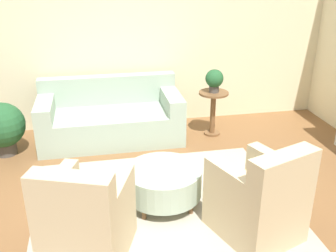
# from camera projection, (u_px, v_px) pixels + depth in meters

# --- Properties ---
(ground_plane) EXTENTS (16.00, 16.00, 0.00)m
(ground_plane) POSITION_uv_depth(u_px,v_px,m) (164.00, 209.00, 4.33)
(ground_plane) COLOR brown
(wall_back) EXTENTS (9.07, 0.12, 2.80)m
(wall_back) POSITION_uv_depth(u_px,v_px,m) (133.00, 38.00, 6.12)
(wall_back) COLOR beige
(wall_back) RESTS_ON ground_plane
(rug) EXTENTS (2.79, 2.49, 0.01)m
(rug) POSITION_uv_depth(u_px,v_px,m) (164.00, 208.00, 4.33)
(rug) COLOR #B2A893
(rug) RESTS_ON ground_plane
(couch) EXTENTS (2.08, 0.98, 0.89)m
(couch) POSITION_uv_depth(u_px,v_px,m) (111.00, 118.00, 5.90)
(couch) COLOR #9EB29E
(couch) RESTS_ON ground_plane
(armchair_left) EXTENTS (0.92, 0.98, 1.00)m
(armchair_left) POSITION_uv_depth(u_px,v_px,m) (86.00, 221.00, 3.48)
(armchair_left) COLOR #C6B289
(armchair_left) RESTS_ON rug
(armchair_right) EXTENTS (0.92, 0.98, 1.00)m
(armchair_right) POSITION_uv_depth(u_px,v_px,m) (259.00, 201.00, 3.77)
(armchair_right) COLOR #C6B289
(armchair_right) RESTS_ON rug
(ottoman_table) EXTENTS (0.84, 0.84, 0.42)m
(ottoman_table) POSITION_uv_depth(u_px,v_px,m) (163.00, 182.00, 4.32)
(ottoman_table) COLOR #9EB29E
(ottoman_table) RESTS_ON rug
(side_table) EXTENTS (0.45, 0.45, 0.69)m
(side_table) POSITION_uv_depth(u_px,v_px,m) (213.00, 107.00, 5.99)
(side_table) COLOR brown
(side_table) RESTS_ON ground_plane
(potted_plant_on_side_table) EXTENTS (0.27, 0.27, 0.35)m
(potted_plant_on_side_table) POSITION_uv_depth(u_px,v_px,m) (214.00, 79.00, 5.82)
(potted_plant_on_side_table) COLOR #4C4742
(potted_plant_on_side_table) RESTS_ON side_table
(potted_plant_floor) EXTENTS (0.62, 0.62, 0.75)m
(potted_plant_floor) POSITION_uv_depth(u_px,v_px,m) (2.00, 126.00, 5.38)
(potted_plant_floor) COLOR #4C4742
(potted_plant_floor) RESTS_ON ground_plane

